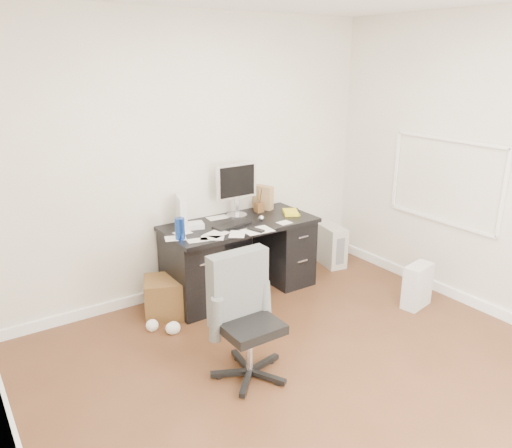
% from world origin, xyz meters
% --- Properties ---
extents(ground, '(4.00, 4.00, 0.00)m').
position_xyz_m(ground, '(0.00, 0.00, 0.00)').
color(ground, '#4A2C18').
rests_on(ground, ground).
extents(room_shell, '(4.02, 4.02, 2.71)m').
position_xyz_m(room_shell, '(0.03, 0.03, 1.66)').
color(room_shell, beige).
rests_on(room_shell, ground).
extents(desk, '(1.50, 0.70, 0.75)m').
position_xyz_m(desk, '(0.30, 1.65, 0.40)').
color(desk, black).
rests_on(desk, ground).
extents(loose_papers, '(1.10, 0.60, 0.00)m').
position_xyz_m(loose_papers, '(0.10, 1.60, 0.75)').
color(loose_papers, white).
rests_on(loose_papers, desk).
extents(lcd_monitor, '(0.44, 0.26, 0.56)m').
position_xyz_m(lcd_monitor, '(0.38, 1.83, 1.03)').
color(lcd_monitor, silver).
rests_on(lcd_monitor, desk).
extents(keyboard, '(0.41, 0.20, 0.02)m').
position_xyz_m(keyboard, '(0.18, 1.60, 0.76)').
color(keyboard, black).
rests_on(keyboard, desk).
extents(computer_mouse, '(0.08, 0.08, 0.06)m').
position_xyz_m(computer_mouse, '(0.50, 1.57, 0.78)').
color(computer_mouse, silver).
rests_on(computer_mouse, desk).
extents(travel_mug, '(0.10, 0.10, 0.19)m').
position_xyz_m(travel_mug, '(-0.39, 1.54, 0.85)').
color(travel_mug, '#153897').
rests_on(travel_mug, desk).
extents(white_binder, '(0.19, 0.29, 0.31)m').
position_xyz_m(white_binder, '(-0.24, 1.81, 0.90)').
color(white_binder, silver).
rests_on(white_binder, desk).
extents(magazine_file, '(0.18, 0.24, 0.25)m').
position_xyz_m(magazine_file, '(0.75, 1.90, 0.87)').
color(magazine_file, olive).
rests_on(magazine_file, desk).
extents(pen_cup, '(0.10, 0.10, 0.24)m').
position_xyz_m(pen_cup, '(0.65, 1.83, 0.87)').
color(pen_cup, '#543118').
rests_on(pen_cup, desk).
extents(yellow_book, '(0.23, 0.25, 0.03)m').
position_xyz_m(yellow_book, '(0.89, 1.59, 0.77)').
color(yellow_book, yellow).
rests_on(yellow_book, desk).
extents(paper_remote, '(0.28, 0.23, 0.02)m').
position_xyz_m(paper_remote, '(0.31, 1.35, 0.76)').
color(paper_remote, white).
rests_on(paper_remote, desk).
extents(office_chair, '(0.54, 0.54, 0.95)m').
position_xyz_m(office_chair, '(-0.40, 0.41, 0.48)').
color(office_chair, '#4B4E4B').
rests_on(office_chair, ground).
extents(pc_tower, '(0.29, 0.49, 0.46)m').
position_xyz_m(pc_tower, '(1.56, 1.72, 0.23)').
color(pc_tower, beige).
rests_on(pc_tower, ground).
extents(shopping_bag, '(0.35, 0.28, 0.42)m').
position_xyz_m(shopping_bag, '(1.54, 0.45, 0.21)').
color(shopping_bag, silver).
rests_on(shopping_bag, ground).
extents(wicker_basket, '(0.47, 0.47, 0.36)m').
position_xyz_m(wicker_basket, '(-0.53, 1.64, 0.18)').
color(wicker_basket, '#513018').
rests_on(wicker_basket, ground).
extents(desk_printer, '(0.41, 0.35, 0.22)m').
position_xyz_m(desk_printer, '(0.29, 1.80, 0.11)').
color(desk_printer, slate).
rests_on(desk_printer, ground).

